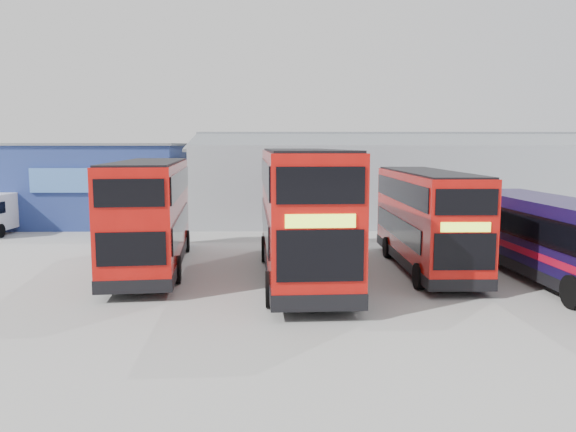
{
  "coord_description": "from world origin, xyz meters",
  "views": [
    {
      "loc": [
        -1.69,
        -18.41,
        4.99
      ],
      "look_at": [
        -1.33,
        4.5,
        2.1
      ],
      "focal_mm": 35.0,
      "sensor_mm": 36.0,
      "label": 1
    }
  ],
  "objects_px": {
    "double_decker_left": "(150,216)",
    "double_decker_right": "(426,221)",
    "double_decker_centre": "(302,214)",
    "office_block": "(89,183)",
    "single_decker_blue": "(558,243)",
    "maintenance_shed": "(420,180)"
  },
  "relations": [
    {
      "from": "double_decker_left",
      "to": "double_decker_right",
      "type": "height_order",
      "value": "double_decker_left"
    },
    {
      "from": "double_decker_left",
      "to": "double_decker_centre",
      "type": "height_order",
      "value": "double_decker_centre"
    },
    {
      "from": "office_block",
      "to": "single_decker_blue",
      "type": "height_order",
      "value": "office_block"
    },
    {
      "from": "single_decker_blue",
      "to": "double_decker_right",
      "type": "bearing_deg",
      "value": -33.71
    },
    {
      "from": "double_decker_left",
      "to": "office_block",
      "type": "bearing_deg",
      "value": -69.05
    },
    {
      "from": "double_decker_left",
      "to": "single_decker_blue",
      "type": "bearing_deg",
      "value": 163.85
    },
    {
      "from": "double_decker_left",
      "to": "double_decker_centre",
      "type": "bearing_deg",
      "value": 159.34
    },
    {
      "from": "office_block",
      "to": "double_decker_left",
      "type": "distance_m",
      "value": 15.62
    },
    {
      "from": "double_decker_left",
      "to": "double_decker_centre",
      "type": "xyz_separation_m",
      "value": [
        6.05,
        -1.57,
        0.23
      ]
    },
    {
      "from": "maintenance_shed",
      "to": "office_block",
      "type": "bearing_deg",
      "value": -174.79
    },
    {
      "from": "office_block",
      "to": "double_decker_right",
      "type": "height_order",
      "value": "office_block"
    },
    {
      "from": "office_block",
      "to": "maintenance_shed",
      "type": "xyz_separation_m",
      "value": [
        22.0,
        2.01,
        0.02
      ]
    },
    {
      "from": "office_block",
      "to": "maintenance_shed",
      "type": "bearing_deg",
      "value": 5.21
    },
    {
      "from": "double_decker_centre",
      "to": "double_decker_right",
      "type": "bearing_deg",
      "value": 11.9
    },
    {
      "from": "single_decker_blue",
      "to": "double_decker_centre",
      "type": "bearing_deg",
      "value": -10.0
    },
    {
      "from": "double_decker_centre",
      "to": "double_decker_right",
      "type": "distance_m",
      "value": 5.26
    },
    {
      "from": "maintenance_shed",
      "to": "single_decker_blue",
      "type": "xyz_separation_m",
      "value": [
        0.37,
        -18.6,
        -1.1
      ]
    },
    {
      "from": "maintenance_shed",
      "to": "double_decker_centre",
      "type": "relative_size",
      "value": 2.63
    },
    {
      "from": "maintenance_shed",
      "to": "single_decker_blue",
      "type": "relative_size",
      "value": 2.7
    },
    {
      "from": "double_decker_right",
      "to": "single_decker_blue",
      "type": "relative_size",
      "value": 0.84
    },
    {
      "from": "double_decker_centre",
      "to": "double_decker_left",
      "type": "bearing_deg",
      "value": 162.64
    },
    {
      "from": "maintenance_shed",
      "to": "double_decker_centre",
      "type": "xyz_separation_m",
      "value": [
        -8.84,
        -17.47,
        -0.19
      ]
    }
  ]
}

